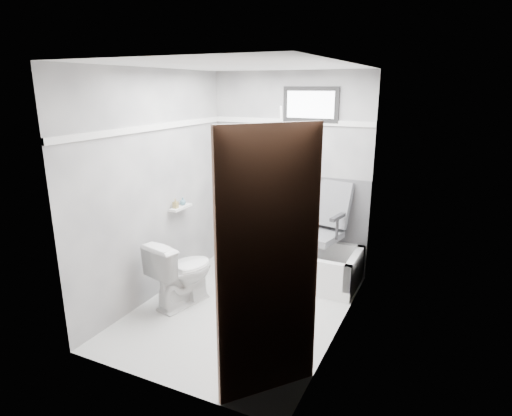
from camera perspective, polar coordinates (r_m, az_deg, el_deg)
The scene contains 19 objects.
floor at distance 4.55m, azimuth -1.94°, elevation -13.33°, with size 2.60×2.60×0.00m, color silver.
ceiling at distance 3.97m, azimuth -2.28°, elevation 18.49°, with size 2.60×2.60×0.00m, color silver.
wall_back at distance 5.25m, azimuth 4.46°, elevation 4.67°, with size 2.00×0.02×2.40m, color slate.
wall_front at distance 3.05m, azimuth -13.42°, elevation -4.08°, with size 2.00×0.02×2.40m, color slate.
wall_left at distance 4.63m, azimuth -13.16°, elevation 2.76°, with size 0.02×2.60×2.40m, color slate.
wall_right at distance 3.76m, azimuth 11.57°, elevation -0.19°, with size 0.02×2.60×2.40m, color slate.
bathtub at distance 5.14m, azimuth 5.14°, elevation -7.19°, with size 1.50×0.70×0.42m, color white, non-canonical shape.
office_chair at distance 4.95m, azimuth 7.94°, elevation -2.74°, with size 0.61×0.61×1.06m, color slate, non-canonical shape.
toilet at distance 4.57m, azimuth -9.82°, elevation -8.41°, with size 0.41×0.73×0.71m, color white.
door at distance 2.69m, azimuth 4.07°, elevation -11.15°, with size 0.78×0.78×2.00m, color brown, non-canonical shape.
window at distance 5.06m, azimuth 7.32°, elevation 13.52°, with size 0.66×0.04×0.40m, color black, non-canonical shape.
backerboard at distance 5.26m, azimuth 6.87°, elevation 0.13°, with size 1.50×0.02×0.78m, color #4C4C4F.
trim_back at distance 5.16m, azimuth 4.55°, elevation 11.42°, with size 2.00×0.02×0.06m, color white.
trim_left at distance 4.53m, azimuth -13.53°, elevation 10.41°, with size 0.02×2.60×0.06m, color white.
pole at distance 5.06m, azimuth 3.83°, elevation 2.49°, with size 0.02×0.02×1.95m, color white.
shelf at distance 4.91m, azimuth -10.01°, elevation 0.07°, with size 0.10×0.32×0.03m, color silver.
soap_bottle_a at distance 4.84m, azimuth -10.68°, elevation 0.59°, with size 0.05×0.05×0.11m, color olive.
soap_bottle_b at distance 4.95m, azimuth -9.74°, elevation 0.92°, with size 0.07×0.07×0.09m, color slate.
faucet at distance 5.46m, azimuth 2.24°, elevation -1.90°, with size 0.26×0.10×0.16m, color silver, non-canonical shape.
Camera 1 is at (1.83, -3.52, 2.22)m, focal length 30.00 mm.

